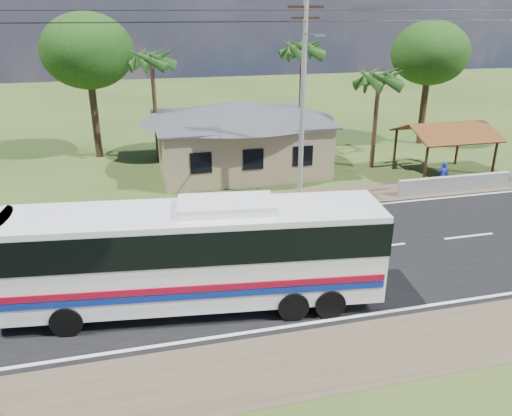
{
  "coord_description": "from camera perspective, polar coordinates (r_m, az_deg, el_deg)",
  "views": [
    {
      "loc": [
        -5.47,
        -17.78,
        9.7
      ],
      "look_at": [
        -0.82,
        1.0,
        1.97
      ],
      "focal_mm": 35.0,
      "sensor_mm": 36.0,
      "label": 1
    }
  ],
  "objects": [
    {
      "name": "concrete_barrier",
      "position": [
        30.61,
        21.75,
        2.61
      ],
      "size": [
        7.0,
        0.3,
        0.9
      ],
      "primitive_type": "cube",
      "color": "#9E9E99",
      "rests_on": "ground"
    },
    {
      "name": "palm_near",
      "position": [
        32.68,
        13.89,
        14.17
      ],
      "size": [
        2.8,
        2.8,
        6.7
      ],
      "color": "#47301E",
      "rests_on": "ground"
    },
    {
      "name": "tree_behind_shed",
      "position": [
        40.14,
        19.27,
        16.33
      ],
      "size": [
        5.6,
        5.6,
        9.02
      ],
      "color": "#47301E",
      "rests_on": "ground"
    },
    {
      "name": "palm_mid",
      "position": [
        35.29,
        5.33,
        17.57
      ],
      "size": [
        2.8,
        2.8,
        8.2
      ],
      "color": "#47301E",
      "rests_on": "ground"
    },
    {
      "name": "ground",
      "position": [
        20.98,
        2.84,
        -5.79
      ],
      "size": [
        120.0,
        120.0,
        0.0
      ],
      "primitive_type": "plane",
      "color": "#2C4819",
      "rests_on": "ground"
    },
    {
      "name": "motorcycle",
      "position": [
        26.47,
        -0.43,
        1.23
      ],
      "size": [
        1.61,
        0.82,
        0.81
      ],
      "primitive_type": "imported",
      "rotation": [
        0.0,
        0.0,
        1.77
      ],
      "color": "black",
      "rests_on": "ground"
    },
    {
      "name": "person",
      "position": [
        30.41,
        20.54,
        3.45
      ],
      "size": [
        0.7,
        0.54,
        1.69
      ],
      "primitive_type": "imported",
      "rotation": [
        0.0,
        0.0,
        2.9
      ],
      "color": "navy",
      "rests_on": "ground"
    },
    {
      "name": "palm_far",
      "position": [
        33.94,
        -11.87,
        16.24
      ],
      "size": [
        2.8,
        2.8,
        7.7
      ],
      "color": "#47301E",
      "rests_on": "ground"
    },
    {
      "name": "waiting_shed",
      "position": [
        32.87,
        20.9,
        8.12
      ],
      "size": [
        5.2,
        4.48,
        3.35
      ],
      "color": "#372014",
      "rests_on": "ground"
    },
    {
      "name": "coach_bus",
      "position": [
        16.9,
        -6.83,
        -4.61
      ],
      "size": [
        12.79,
        4.19,
        3.9
      ],
      "rotation": [
        0.0,
        0.0,
        -0.12
      ],
      "color": "white",
      "rests_on": "ground"
    },
    {
      "name": "tree_behind_house",
      "position": [
        35.96,
        -18.73,
        16.58
      ],
      "size": [
        6.0,
        6.0,
        9.61
      ],
      "color": "#47301E",
      "rests_on": "ground"
    },
    {
      "name": "utility_poles",
      "position": [
        25.89,
        4.69,
        12.98
      ],
      "size": [
        32.8,
        2.22,
        11.0
      ],
      "color": "#9E9E99",
      "rests_on": "ground"
    },
    {
      "name": "road",
      "position": [
        20.97,
        2.84,
        -5.76
      ],
      "size": [
        120.0,
        16.0,
        0.03
      ],
      "color": "black",
      "rests_on": "ground"
    },
    {
      "name": "house",
      "position": [
        32.23,
        -2.03,
        9.13
      ],
      "size": [
        12.4,
        10.0,
        5.0
      ],
      "color": "tan",
      "rests_on": "ground"
    }
  ]
}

